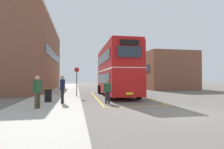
% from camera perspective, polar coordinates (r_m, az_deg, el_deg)
% --- Properties ---
extents(ground_plane, '(135.60, 135.60, 0.00)m').
position_cam_1_polar(ground_plane, '(23.06, 1.05, -5.46)').
color(ground_plane, '#66605B').
extents(sidewalk_left, '(4.00, 57.60, 0.14)m').
position_cam_1_polar(sidewalk_left, '(24.99, -14.94, -4.93)').
color(sidewalk_left, '#B2ADA3').
rests_on(sidewalk_left, ground).
extents(brick_building_left, '(6.23, 19.97, 9.48)m').
position_cam_1_polar(brick_building_left, '(28.65, -23.85, 4.97)').
color(brick_building_left, brown).
rests_on(brick_building_left, ground).
extents(depot_building_right, '(7.47, 12.20, 5.77)m').
position_cam_1_polar(depot_building_right, '(32.53, 14.48, 0.89)').
color(depot_building_right, brown).
rests_on(depot_building_right, ground).
extents(double_decker_bus, '(2.99, 9.71, 4.75)m').
position_cam_1_polar(double_decker_bus, '(17.69, 1.26, 1.40)').
color(double_decker_bus, black).
rests_on(double_decker_bus, ground).
extents(single_deck_bus, '(2.98, 8.90, 3.02)m').
position_cam_1_polar(single_deck_bus, '(37.16, 2.26, -1.33)').
color(single_deck_bus, black).
rests_on(single_deck_bus, ground).
extents(pedestrian_boarding, '(0.52, 0.36, 1.62)m').
position_cam_1_polar(pedestrian_boarding, '(12.35, -1.45, -4.82)').
color(pedestrian_boarding, '#2D2D38').
rests_on(pedestrian_boarding, ground).
extents(pedestrian_waiting_near, '(0.28, 0.59, 1.77)m').
position_cam_1_polar(pedestrian_waiting_near, '(11.86, -15.21, -3.73)').
color(pedestrian_waiting_near, black).
rests_on(pedestrian_waiting_near, sidewalk_left).
extents(pedestrian_waiting_far, '(0.42, 0.53, 1.70)m').
position_cam_1_polar(pedestrian_waiting_far, '(10.28, -22.23, -4.34)').
color(pedestrian_waiting_far, '#473828').
rests_on(pedestrian_waiting_far, sidewalk_left).
extents(litter_bin, '(0.49, 0.49, 0.90)m').
position_cam_1_polar(litter_bin, '(12.95, -19.31, -6.07)').
color(litter_bin, black).
rests_on(litter_bin, sidewalk_left).
extents(bus_stop_sign, '(0.44, 0.12, 2.55)m').
position_cam_1_polar(bus_stop_sign, '(16.75, -10.96, -1.27)').
color(bus_stop_sign, '#4C4C51').
rests_on(bus_stop_sign, sidewalk_left).
extents(bay_marking_yellow, '(4.42, 11.73, 0.01)m').
position_cam_1_polar(bay_marking_yellow, '(15.95, 2.66, -7.33)').
color(bay_marking_yellow, gold).
rests_on(bay_marking_yellow, ground).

